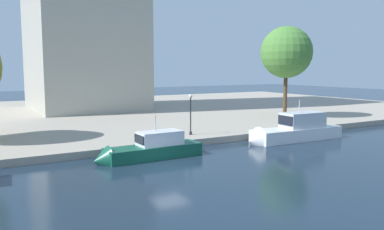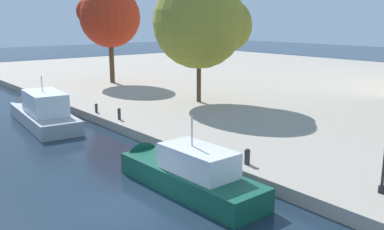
# 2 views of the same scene
# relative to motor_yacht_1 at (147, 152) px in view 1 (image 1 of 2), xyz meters

# --- Properties ---
(ground_plane) EXTENTS (220.00, 220.00, 0.00)m
(ground_plane) POSITION_rel_motor_yacht_1_xyz_m (0.17, -3.54, -0.57)
(ground_plane) COLOR #192838
(dock_promenade) EXTENTS (120.00, 55.00, 0.63)m
(dock_promenade) POSITION_rel_motor_yacht_1_xyz_m (0.17, 29.95, -0.25)
(dock_promenade) COLOR #A39989
(dock_promenade) RESTS_ON ground_plane
(motor_yacht_1) EXTENTS (8.93, 2.47, 4.24)m
(motor_yacht_1) POSITION_rel_motor_yacht_1_xyz_m (0.00, 0.00, 0.00)
(motor_yacht_1) COLOR #14513D
(motor_yacht_1) RESTS_ON ground_plane
(motor_yacht_2) EXTENTS (10.91, 3.06, 4.95)m
(motor_yacht_2) POSITION_rel_motor_yacht_1_xyz_m (15.81, 0.01, 0.21)
(motor_yacht_2) COLOR white
(motor_yacht_2) RESTS_ON ground_plane
(mooring_bollard_1) EXTENTS (0.30, 0.30, 0.80)m
(mooring_bollard_1) POSITION_rel_motor_yacht_1_xyz_m (0.97, 3.28, 0.49)
(mooring_bollard_1) COLOR #2D2D33
(mooring_bollard_1) RESTS_ON dock_promenade
(lamp_post) EXTENTS (0.37, 0.37, 4.01)m
(lamp_post) POSITION_rel_motor_yacht_1_xyz_m (6.87, 4.97, 2.43)
(lamp_post) COLOR black
(lamp_post) RESTS_ON dock_promenade
(tree_1) EXTENTS (6.77, 6.77, 12.00)m
(tree_1) POSITION_rel_motor_yacht_1_xyz_m (24.56, 10.52, 8.47)
(tree_1) COLOR #4C3823
(tree_1) RESTS_ON dock_promenade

